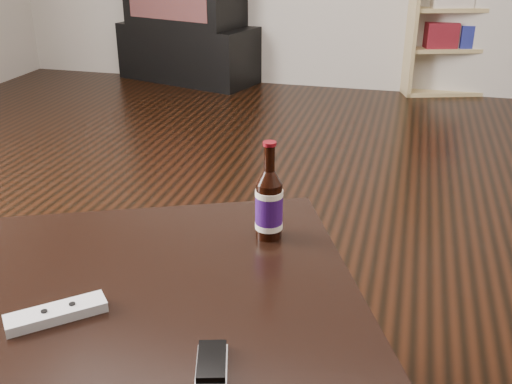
% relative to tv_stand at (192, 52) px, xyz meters
% --- Properties ---
extents(floor, '(5.00, 6.00, 0.01)m').
position_rel_tv_stand_xyz_m(floor, '(1.10, -2.98, -0.22)').
color(floor, black).
rests_on(floor, ground).
extents(tv_stand, '(1.18, 0.82, 0.43)m').
position_rel_tv_stand_xyz_m(tv_stand, '(0.00, 0.00, 0.00)').
color(tv_stand, black).
rests_on(tv_stand, floor).
extents(bookshelf, '(0.70, 0.48, 1.19)m').
position_rel_tv_stand_xyz_m(bookshelf, '(1.93, 0.10, 0.41)').
color(bookshelf, tan).
rests_on(bookshelf, floor).
extents(coffee_table, '(1.48, 1.20, 0.48)m').
position_rel_tv_stand_xyz_m(coffee_table, '(1.03, -3.67, 0.21)').
color(coffee_table, black).
rests_on(coffee_table, floor).
extents(beer_bottle, '(0.06, 0.06, 0.23)m').
position_rel_tv_stand_xyz_m(beer_bottle, '(1.42, -3.30, 0.35)').
color(beer_bottle, black).
rests_on(beer_bottle, coffee_table).
extents(phone, '(0.07, 0.11, 0.02)m').
position_rel_tv_stand_xyz_m(phone, '(1.44, -3.75, 0.28)').
color(phone, silver).
rests_on(phone, coffee_table).
extents(remote, '(0.16, 0.15, 0.02)m').
position_rel_tv_stand_xyz_m(remote, '(1.12, -3.70, 0.28)').
color(remote, silver).
rests_on(remote, coffee_table).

